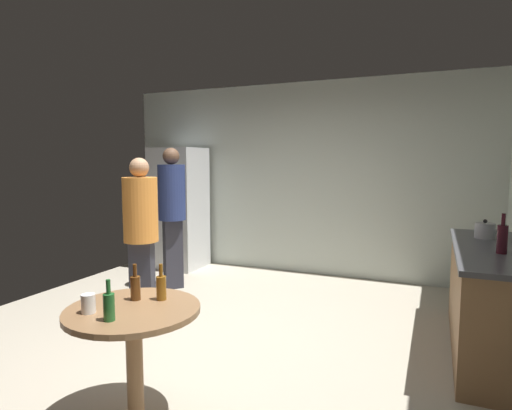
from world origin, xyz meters
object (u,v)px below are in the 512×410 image
Objects in this scene: foreground_table at (133,324)px; beer_bottle_amber at (161,287)px; wine_bottle_on_counter at (502,238)px; beer_bottle_green at (109,306)px; plastic_cup_white at (88,304)px; person_in_navy_shirt at (172,206)px; kettle at (485,231)px; person_in_orange_shirt at (141,227)px; beer_bottle_brown at (135,287)px; refrigerator at (179,208)px.

beer_bottle_amber reaches higher than foreground_table.
beer_bottle_amber is (0.07, 0.19, 0.19)m from foreground_table.
beer_bottle_amber is at bearing 68.75° from foreground_table.
wine_bottle_on_counter is at bearing 38.81° from foreground_table.
foreground_table is 3.48× the size of beer_bottle_amber.
wine_bottle_on_counter reaches higher than beer_bottle_green.
plastic_cup_white is 2.90m from person_in_navy_shirt.
person_in_orange_shirt is (-3.11, -0.97, -0.01)m from kettle.
kettle is at bearing 48.99° from foreground_table.
kettle is 0.79× the size of wine_bottle_on_counter.
beer_bottle_brown is 0.13× the size of person_in_navy_shirt.
kettle reaches higher than beer_bottle_brown.
wine_bottle_on_counter is 3.18m from person_in_orange_shirt.
refrigerator is 4.10m from beer_bottle_green.
person_in_orange_shirt is (-1.05, 1.40, 0.33)m from foreground_table.
kettle is 3.31m from beer_bottle_green.
refrigerator is 3.91m from foreground_table.
plastic_cup_white is (-2.24, -2.55, -0.18)m from kettle.
foreground_table is 0.27m from beer_bottle_amber.
beer_bottle_green is 0.13× the size of person_in_navy_shirt.
foreground_table is (1.92, -3.40, -0.27)m from refrigerator.
beer_bottle_brown is 0.35m from beer_bottle_green.
kettle is 0.68m from wine_bottle_on_counter.
kettle is 3.40m from plastic_cup_white.
beer_bottle_green is (-2.05, -2.59, -0.15)m from kettle.
wine_bottle_on_counter is at bearing 29.70° from person_in_navy_shirt.
beer_bottle_amber is 1.66m from person_in_orange_shirt.
plastic_cup_white is at bearing -23.43° from person_in_navy_shirt.
beer_bottle_amber is 0.16m from beer_bottle_brown.
person_in_orange_shirt is at bearing 126.67° from foreground_table.
beer_bottle_amber is at bearing -143.43° from wine_bottle_on_counter.
person_in_navy_shirt is at bearing -60.93° from refrigerator.
refrigerator is 5.81× the size of wine_bottle_on_counter.
beer_bottle_brown is at bearing 105.68° from beer_bottle_green.
foreground_table is (-2.12, -1.70, -0.39)m from wine_bottle_on_counter.
refrigerator is 1.10× the size of person_in_orange_shirt.
kettle is at bearing 40.49° from person_in_navy_shirt.
wine_bottle_on_counter is 3.59m from person_in_navy_shirt.
person_in_navy_shirt is at bearing 119.58° from foreground_table.
beer_bottle_amber and beer_bottle_green have the same top height.
kettle is 2.97m from beer_bottle_amber.
beer_bottle_brown is 1.62m from person_in_orange_shirt.
beer_bottle_green is (-0.05, -0.40, 0.00)m from beer_bottle_amber.
refrigerator reaches higher than kettle.
plastic_cup_white is (-0.19, 0.05, -0.03)m from beer_bottle_green.
person_in_navy_shirt is (-1.46, 2.27, 0.22)m from beer_bottle_amber.
wine_bottle_on_counter is at bearing 42.46° from beer_bottle_green.
beer_bottle_amber is (-2.05, -1.52, -0.20)m from wine_bottle_on_counter.
beer_bottle_brown is (-0.08, 0.12, 0.19)m from foreground_table.
refrigerator reaches higher than plastic_cup_white.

